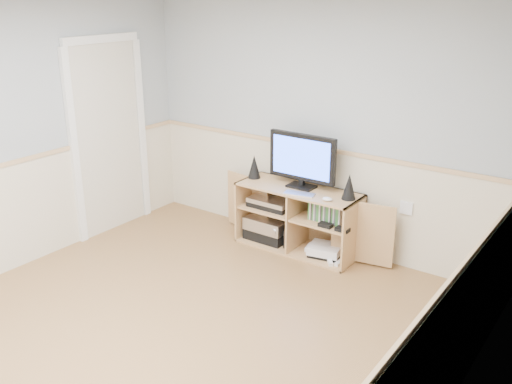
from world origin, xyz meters
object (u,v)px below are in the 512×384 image
at_px(media_cabinet, 301,217).
at_px(game_consoles, 324,250).
at_px(monitor, 302,159).
at_px(keyboard, 299,194).

xyz_separation_m(media_cabinet, game_consoles, (0.32, -0.07, -0.26)).
distance_m(monitor, keyboard, 0.36).
distance_m(media_cabinet, monitor, 0.61).
distance_m(keyboard, game_consoles, 0.64).
bearing_deg(keyboard, media_cabinet, 103.50).
bearing_deg(monitor, keyboard, -64.07).
bearing_deg(keyboard, game_consoles, 17.24).
bearing_deg(keyboard, monitor, 104.38).
relative_size(media_cabinet, monitor, 2.71).
bearing_deg(media_cabinet, monitor, -90.00).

